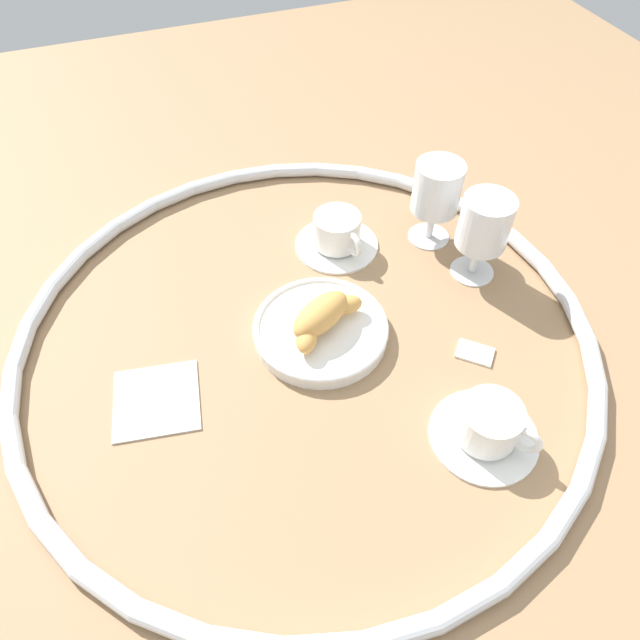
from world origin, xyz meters
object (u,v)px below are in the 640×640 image
object	(u,v)px
pastry_plate	(320,328)
sugar_packet	(475,352)
juice_glass_left	(437,190)
juice_glass_right	(484,225)
folded_napkin	(156,399)
croissant_large	(322,315)
coffee_cup_near	(337,234)
coffee_cup_far	(489,427)

from	to	relation	value
pastry_plate	sugar_packet	world-z (taller)	pastry_plate
juice_glass_left	juice_glass_right	xyz separation A→B (m)	(-0.03, 0.10, -0.00)
juice_glass_right	sugar_packet	size ratio (longest dim) A/B	2.80
juice_glass_right	juice_glass_left	bearing A→B (deg)	-75.18
sugar_packet	folded_napkin	xyz separation A→B (m)	(0.43, -0.08, -0.00)
folded_napkin	juice_glass_right	bearing A→B (deg)	-172.47
croissant_large	juice_glass_right	distance (m)	0.27
pastry_plate	coffee_cup_near	xyz separation A→B (m)	(-0.09, -0.16, 0.01)
juice_glass_left	folded_napkin	distance (m)	0.52
croissant_large	sugar_packet	xyz separation A→B (m)	(-0.19, 0.11, -0.04)
croissant_large	coffee_cup_far	world-z (taller)	croissant_large
juice_glass_left	folded_napkin	size ratio (longest dim) A/B	1.27
juice_glass_left	sugar_packet	distance (m)	0.26
juice_glass_right	pastry_plate	bearing A→B (deg)	7.46
juice_glass_left	folded_napkin	xyz separation A→B (m)	(0.48, 0.16, -0.09)
pastry_plate	coffee_cup_near	world-z (taller)	coffee_cup_near
croissant_large	coffee_cup_far	distance (m)	0.26
pastry_plate	juice_glass_right	world-z (taller)	juice_glass_right
juice_glass_left	coffee_cup_near	bearing A→B (deg)	-11.66
pastry_plate	folded_napkin	size ratio (longest dim) A/B	1.75
coffee_cup_far	croissant_large	bearing A→B (deg)	-59.71
pastry_plate	juice_glass_left	distance (m)	0.29
croissant_large	folded_napkin	xyz separation A→B (m)	(0.24, 0.03, -0.04)
pastry_plate	sugar_packet	distance (m)	0.22
coffee_cup_far	sugar_packet	size ratio (longest dim) A/B	2.72
juice_glass_left	sugar_packet	world-z (taller)	juice_glass_left
sugar_packet	croissant_large	bearing A→B (deg)	13.03
croissant_large	folded_napkin	size ratio (longest dim) A/B	1.11
coffee_cup_far	folded_napkin	bearing A→B (deg)	-27.77
coffee_cup_near	sugar_packet	size ratio (longest dim) A/B	2.72
juice_glass_right	folded_napkin	world-z (taller)	juice_glass_right
coffee_cup_near	juice_glass_left	distance (m)	0.17
croissant_large	juice_glass_left	bearing A→B (deg)	-150.62
pastry_plate	juice_glass_right	bearing A→B (deg)	-172.54
pastry_plate	juice_glass_left	size ratio (longest dim) A/B	1.37
coffee_cup_far	folded_napkin	distance (m)	0.42
coffee_cup_far	juice_glass_right	xyz separation A→B (m)	(-0.13, -0.26, 0.07)
coffee_cup_far	sugar_packet	bearing A→B (deg)	-115.23
coffee_cup_near	sugar_packet	xyz separation A→B (m)	(-0.10, 0.27, -0.02)
juice_glass_left	coffee_cup_far	bearing A→B (deg)	73.20
coffee_cup_near	juice_glass_right	bearing A→B (deg)	143.99
coffee_cup_near	juice_glass_left	bearing A→B (deg)	168.34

